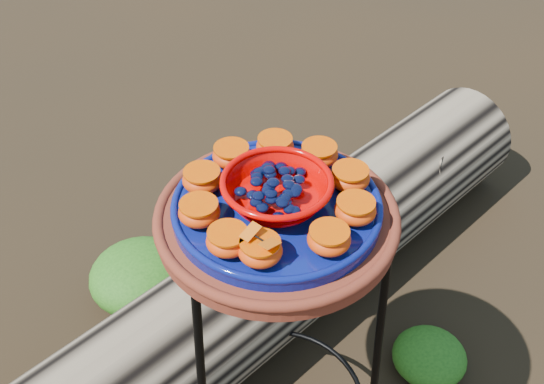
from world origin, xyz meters
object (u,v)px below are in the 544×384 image
object	(u,v)px
terracotta_saucer	(277,220)
driftwood_log	(299,258)
plant_stand	(276,349)
red_bowl	(277,192)
cobalt_plate	(277,208)

from	to	relation	value
terracotta_saucer	driftwood_log	bearing A→B (deg)	62.99
plant_stand	terracotta_saucer	xyz separation A→B (m)	(0.00, 0.00, 0.37)
red_bowl	driftwood_log	bearing A→B (deg)	62.99
plant_stand	red_bowl	size ratio (longest dim) A/B	3.94
terracotta_saucer	driftwood_log	distance (m)	0.72
terracotta_saucer	driftwood_log	world-z (taller)	terracotta_saucer
plant_stand	driftwood_log	distance (m)	0.49
plant_stand	cobalt_plate	world-z (taller)	cobalt_plate
terracotta_saucer	cobalt_plate	bearing A→B (deg)	0.00
plant_stand	cobalt_plate	xyz separation A→B (m)	(0.00, 0.00, 0.40)
terracotta_saucer	cobalt_plate	world-z (taller)	cobalt_plate
driftwood_log	terracotta_saucer	bearing A→B (deg)	-117.01
cobalt_plate	driftwood_log	size ratio (longest dim) A/B	0.21
plant_stand	driftwood_log	bearing A→B (deg)	62.99
red_bowl	driftwood_log	size ratio (longest dim) A/B	0.10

